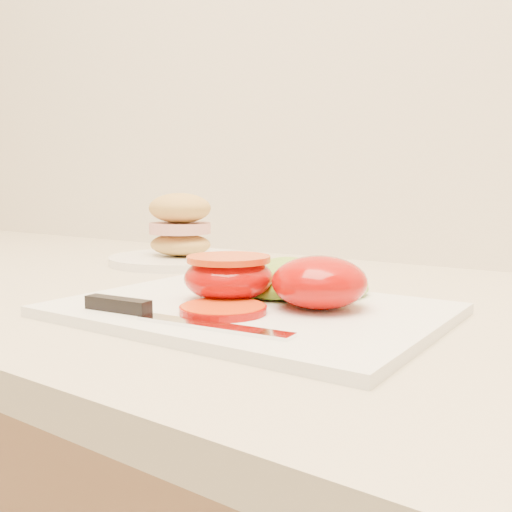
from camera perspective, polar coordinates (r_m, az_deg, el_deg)
The scene contains 8 objects.
cutting_board at distance 0.54m, azimuth -0.62°, elevation -5.41°, with size 0.34×0.25×0.01m, color white.
tomato_half_dome at distance 0.52m, azimuth 6.36°, elevation -2.61°, with size 0.09×0.09×0.05m, color #B00402.
tomato_half_cut at distance 0.55m, azimuth -2.74°, elevation -2.01°, with size 0.09×0.09×0.04m.
tomato_slice_0 at distance 0.50m, azimuth -3.31°, elevation -5.32°, with size 0.07×0.07×0.01m, color #E35613.
lettuce_leaf_0 at distance 0.60m, azimuth 2.15°, elevation -2.21°, with size 0.15×0.10×0.03m, color #92C233.
lettuce_leaf_1 at distance 0.58m, azimuth 6.00°, elevation -2.64°, with size 0.12×0.09×0.03m, color #92C233.
knife at distance 0.49m, azimuth -10.33°, elevation -5.57°, with size 0.21×0.03×0.01m.
sandwich_plate at distance 0.90m, azimuth -7.58°, elevation 1.73°, with size 0.22×0.22×0.11m.
Camera 1 is at (-0.05, 1.15, 1.05)m, focal length 40.00 mm.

